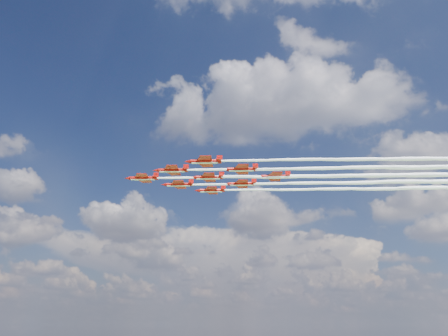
{
  "coord_description": "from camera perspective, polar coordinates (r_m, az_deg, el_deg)",
  "views": [
    {
      "loc": [
        46.56,
        -130.74,
        36.64
      ],
      "look_at": [
        7.14,
        -5.21,
        83.93
      ],
      "focal_mm": 35.0,
      "sensor_mm": 36.0,
      "label": 1
    }
  ],
  "objects": [
    {
      "name": "jet_lead",
      "position": [
        146.96,
        14.11,
        -1.0
      ],
      "size": [
        128.86,
        39.39,
        2.82
      ],
      "rotation": [
        0.0,
        0.0,
        0.27
      ],
      "color": "#AB0E09"
    },
    {
      "name": "jet_row2_port",
      "position": [
        142.85,
        18.98,
        0.04
      ],
      "size": [
        128.86,
        39.39,
        2.82
      ],
      "rotation": [
        0.0,
        0.0,
        0.27
      ],
      "color": "#AB0E09"
    },
    {
      "name": "jet_row2_starb",
      "position": [
        156.48,
        17.49,
        -1.82
      ],
      "size": [
        128.86,
        39.39,
        2.82
      ],
      "rotation": [
        0.0,
        0.0,
        0.27
      ],
      "color": "#AB0E09"
    },
    {
      "name": "jet_row3_port",
      "position": [
        139.89,
        24.09,
        1.13
      ],
      "size": [
        128.86,
        39.39,
        2.82
      ],
      "rotation": [
        0.0,
        0.0,
        0.27
      ],
      "color": "#AB0E09"
    },
    {
      "name": "jet_row3_centre",
      "position": [
        153.04,
        22.13,
        -0.86
      ],
      "size": [
        128.86,
        39.39,
        2.82
      ],
      "rotation": [
        0.0,
        0.0,
        0.27
      ],
      "color": "#AB0E09"
    },
    {
      "name": "jet_row3_starb",
      "position": [
        166.5,
        20.48,
        -2.53
      ],
      "size": [
        128.86,
        39.39,
        2.82
      ],
      "rotation": [
        0.0,
        0.0,
        0.27
      ],
      "color": "#AB0E09"
    },
    {
      "name": "jet_row4_port",
      "position": [
        150.69,
        26.94,
        0.14
      ],
      "size": [
        128.86,
        39.39,
        2.82
      ],
      "rotation": [
        0.0,
        0.0,
        0.27
      ],
      "color": "#AB0E09"
    },
    {
      "name": "jet_row4_starb",
      "position": [
        163.66,
        24.88,
        -1.64
      ],
      "size": [
        128.86,
        39.39,
        2.82
      ],
      "rotation": [
        0.0,
        0.0,
        0.27
      ],
      "color": "#AB0E09"
    }
  ]
}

